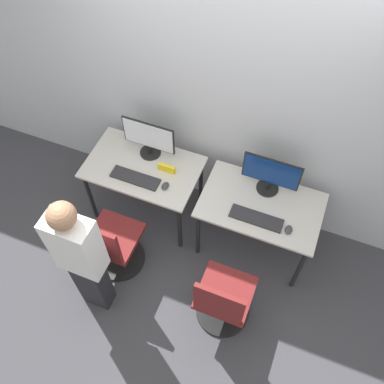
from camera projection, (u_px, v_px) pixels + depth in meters
ground_plane at (187, 252)px, 4.22m from camera, size 20.00×20.00×0.00m
wall_back at (221, 95)px, 3.48m from camera, size 12.00×0.05×2.80m
desk_left at (143, 172)px, 3.99m from camera, size 1.05×0.65×0.73m
monitor_left at (149, 138)px, 3.84m from camera, size 0.50×0.20×0.39m
keyboard_left at (135, 178)px, 3.83m from camera, size 0.45×0.13×0.02m
mouse_left at (165, 186)px, 3.77m from camera, size 0.06×0.09×0.03m
office_chair_left at (112, 245)px, 3.84m from camera, size 0.48×0.48×0.91m
person_left at (81, 257)px, 3.27m from camera, size 0.36×0.20×1.54m
desk_right at (260, 210)px, 3.75m from camera, size 1.05×0.65×0.73m
monitor_right at (271, 174)px, 3.60m from camera, size 0.50×0.20×0.39m
keyboard_right at (256, 218)px, 3.59m from camera, size 0.45×0.13×0.02m
mouse_right at (289, 230)px, 3.52m from camera, size 0.06×0.09×0.03m
office_chair_right at (223, 302)px, 3.54m from camera, size 0.48×0.48×0.91m
placard_left at (167, 168)px, 3.85m from camera, size 0.16×0.03×0.08m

